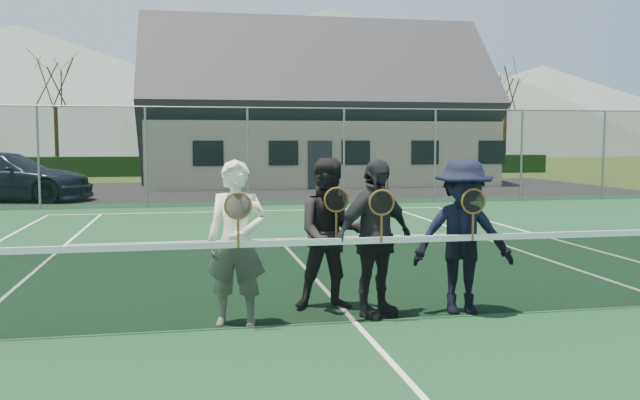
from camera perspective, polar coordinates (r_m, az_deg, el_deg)
The scene contains 20 objects.
ground at distance 27.25m, azimuth -7.25°, elevation 0.78°, with size 220.00×220.00×0.00m, color #32491A.
court_surface at distance 7.61m, azimuth 2.92°, elevation -10.33°, with size 30.00×30.00×0.02m, color #14381E.
tarmac_carpark at distance 27.28m, azimuth -15.66°, elevation 0.65°, with size 40.00×12.00×0.01m, color black.
hedge_row at distance 39.18m, azimuth -8.42°, elevation 2.88°, with size 40.00×1.20×1.10m, color black.
hill_west at distance 104.96m, azimuth -24.05°, elevation 8.47°, with size 110.00×110.00×18.00m, color slate.
hill_centre at distance 104.80m, azimuth 1.04°, elevation 10.01°, with size 120.00×120.00×22.00m, color #516157.
hill_east at distance 116.94m, azimuth 18.19°, elevation 7.28°, with size 90.00×90.00×14.00m, color slate.
car_c at distance 24.68m, azimuth -24.96°, elevation 1.79°, with size 2.28×5.61×1.63m, color #181D30.
court_markings at distance 7.60m, azimuth 2.92°, elevation -10.22°, with size 11.03×23.83×0.01m.
tennis_net at distance 7.48m, azimuth 2.94°, elevation -6.42°, with size 11.68×0.08×1.10m.
perimeter_fence at distance 20.70m, azimuth -6.11°, elevation 3.66°, with size 30.07×0.07×3.02m.
clubhouse at distance 31.71m, azimuth -0.51°, elevation 8.64°, with size 15.60×8.20×7.70m.
tree_b at distance 40.94m, azimuth -21.47°, elevation 10.02°, with size 3.20×3.20×7.77m.
tree_c at distance 40.47m, azimuth -5.71°, elevation 10.41°, with size 3.20×3.20×7.77m.
tree_d at distance 42.58m, azimuth 8.03°, elevation 10.12°, with size 3.20×3.20×7.77m.
tree_e at distance 44.88m, azimuth 15.40°, elevation 9.72°, with size 3.20×3.20×7.77m.
player_a at distance 7.38m, azimuth -7.04°, elevation -3.60°, with size 0.74×0.58×1.80m.
player_b at distance 8.02m, azimuth 0.97°, elevation -2.88°, with size 0.92×0.74×1.80m.
player_c at distance 7.71m, azimuth 4.63°, elevation -3.21°, with size 1.14×0.83×1.80m.
player_d at distance 8.00m, azimuth 11.95°, elevation -3.00°, with size 1.25×0.83×1.80m.
Camera 1 is at (-1.77, -7.12, 2.03)m, focal length 38.00 mm.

